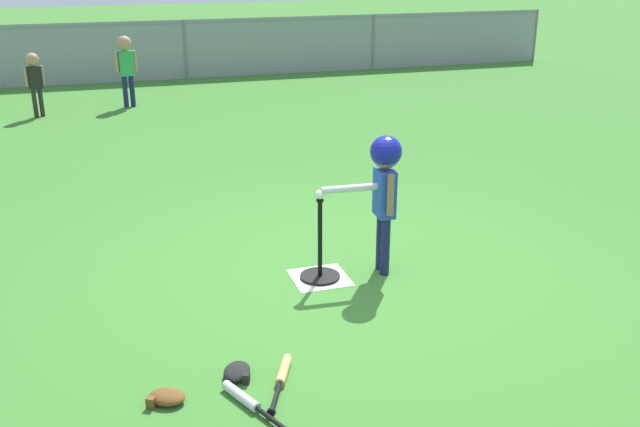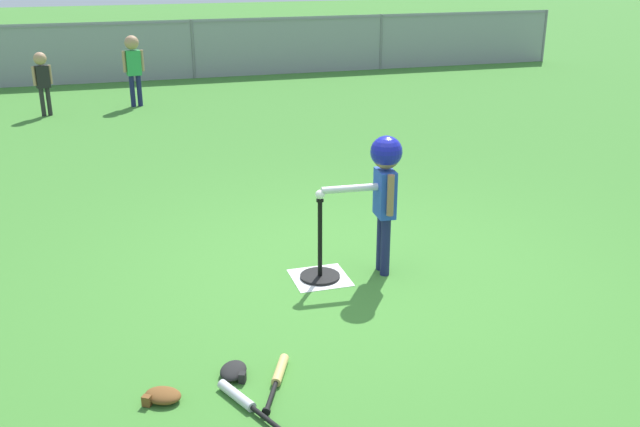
% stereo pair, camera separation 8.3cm
% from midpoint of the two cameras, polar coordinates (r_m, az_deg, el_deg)
% --- Properties ---
extents(ground_plane, '(60.00, 60.00, 0.00)m').
position_cam_midpoint_polar(ground_plane, '(5.93, 1.71, -4.42)').
color(ground_plane, '#3D7A2D').
extents(home_plate, '(0.44, 0.44, 0.01)m').
position_cam_midpoint_polar(home_plate, '(5.77, -0.42, -5.09)').
color(home_plate, white).
rests_on(home_plate, ground_plane).
extents(batting_tee, '(0.32, 0.32, 0.67)m').
position_cam_midpoint_polar(batting_tee, '(5.73, -0.42, -4.18)').
color(batting_tee, black).
rests_on(batting_tee, ground_plane).
extents(baseball_on_tee, '(0.07, 0.07, 0.07)m').
position_cam_midpoint_polar(baseball_on_tee, '(5.50, -0.43, 1.51)').
color(baseball_on_tee, white).
rests_on(baseball_on_tee, batting_tee).
extents(batter_child, '(0.64, 0.32, 1.14)m').
position_cam_midpoint_polar(batter_child, '(5.61, 4.68, 2.92)').
color(batter_child, '#191E4C').
rests_on(batter_child, ground_plane).
extents(fielder_deep_left, '(0.28, 0.19, 0.98)m').
position_cam_midpoint_polar(fielder_deep_left, '(12.01, -21.89, 10.08)').
color(fielder_deep_left, '#262626').
rests_on(fielder_deep_left, ground_plane).
extents(fielder_deep_right, '(0.34, 0.23, 1.15)m').
position_cam_midpoint_polar(fielder_deep_right, '(12.31, -15.32, 11.54)').
color(fielder_deep_right, '#191E4C').
rests_on(fielder_deep_right, ground_plane).
extents(spare_bat_silver, '(0.31, 0.60, 0.06)m').
position_cam_midpoint_polar(spare_bat_silver, '(4.30, -6.32, -14.57)').
color(spare_bat_silver, silver).
rests_on(spare_bat_silver, ground_plane).
extents(spare_bat_wood, '(0.29, 0.55, 0.06)m').
position_cam_midpoint_polar(spare_bat_wood, '(4.50, -3.57, -12.72)').
color(spare_bat_wood, '#DBB266').
rests_on(spare_bat_wood, ground_plane).
extents(glove_by_plate, '(0.23, 0.27, 0.07)m').
position_cam_midpoint_polar(glove_by_plate, '(4.55, -7.11, -12.34)').
color(glove_by_plate, black).
rests_on(glove_by_plate, ground_plane).
extents(glove_near_bats, '(0.27, 0.25, 0.07)m').
position_cam_midpoint_polar(glove_near_bats, '(4.40, -12.63, -14.02)').
color(glove_near_bats, brown).
rests_on(glove_near_bats, ground_plane).
extents(outfield_fence, '(16.06, 0.06, 1.15)m').
position_cam_midpoint_polar(outfield_fence, '(14.85, -10.82, 12.81)').
color(outfield_fence, slate).
rests_on(outfield_fence, ground_plane).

